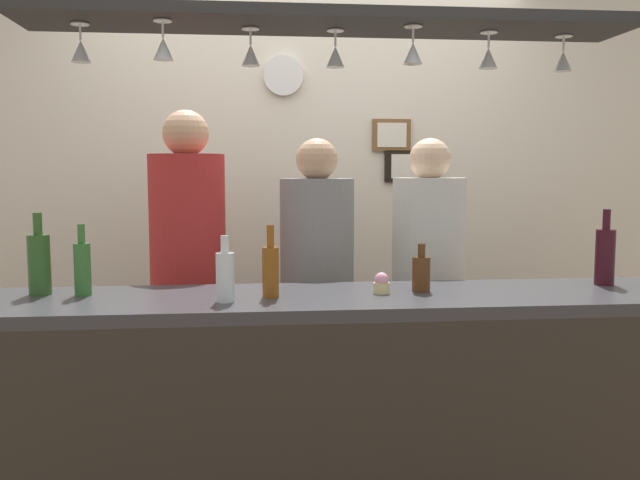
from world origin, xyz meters
TOP-DOWN VIEW (x-y plane):
  - back_wall at (0.00, 1.10)m, footprint 4.40×0.06m
  - bar_counter at (0.00, -0.51)m, footprint 2.70×0.55m
  - overhead_glass_rack at (0.00, -0.30)m, footprint 2.20×0.36m
  - hanging_wineglass_far_left at (-0.88, -0.28)m, footprint 0.07×0.07m
  - hanging_wineglass_left at (-0.59, -0.36)m, footprint 0.07×0.07m
  - hanging_wineglass_center_left at (-0.29, -0.26)m, footprint 0.07×0.07m
  - hanging_wineglass_center at (0.02, -0.26)m, footprint 0.07×0.07m
  - hanging_wineglass_center_right at (0.28, -0.36)m, footprint 0.07×0.07m
  - hanging_wineglass_right at (0.59, -0.29)m, footprint 0.07×0.07m
  - hanging_wineglass_far_right at (0.90, -0.24)m, footprint 0.07×0.07m
  - person_left_red_shirt at (-0.58, 0.32)m, footprint 0.34×0.34m
  - person_middle_grey_shirt at (0.01, 0.32)m, footprint 0.34×0.34m
  - person_right_white_patterned_shirt at (0.53, 0.32)m, footprint 0.34×0.34m
  - bottle_beer_amber_tall at (-0.23, -0.38)m, footprint 0.06×0.06m
  - bottle_soda_clear at (-0.38, -0.44)m, footprint 0.06×0.06m
  - bottle_beer_brown_stubby at (0.34, -0.32)m, footprint 0.07×0.07m
  - bottle_beer_green_import at (-0.90, -0.27)m, footprint 0.06×0.06m
  - bottle_wine_dark_red at (1.10, -0.24)m, footprint 0.08×0.08m
  - bottle_champagne_green at (-1.06, -0.24)m, footprint 0.08×0.08m
  - cupcake at (0.18, -0.34)m, footprint 0.06×0.06m
  - picture_frame_lower_pair at (0.62, 1.06)m, footprint 0.30×0.02m
  - picture_frame_upper_small at (0.51, 1.06)m, footprint 0.22×0.02m
  - wall_clock at (-0.11, 1.05)m, footprint 0.22×0.03m

SIDE VIEW (x-z plane):
  - bar_counter at x=0.00m, z-range 0.18..1.21m
  - person_middle_grey_shirt at x=0.01m, z-range 0.17..1.79m
  - person_right_white_patterned_shirt at x=0.53m, z-range 0.17..1.80m
  - person_left_red_shirt at x=-0.58m, z-range 0.18..1.94m
  - cupcake at x=0.18m, z-range 1.03..1.11m
  - bottle_beer_brown_stubby at x=0.34m, z-range 1.01..1.19m
  - bottle_soda_clear at x=-0.38m, z-range 1.01..1.24m
  - bottle_beer_amber_tall at x=-0.23m, z-range 1.00..1.26m
  - bottle_beer_green_import at x=-0.90m, z-range 1.01..1.27m
  - bottle_wine_dark_red at x=1.10m, z-range 1.00..1.30m
  - bottle_champagne_green at x=-1.06m, z-range 1.00..1.30m
  - back_wall at x=0.00m, z-range 0.00..2.60m
  - picture_frame_lower_pair at x=0.62m, z-range 1.42..1.60m
  - picture_frame_upper_small at x=0.51m, z-range 1.59..1.77m
  - hanging_wineglass_far_left at x=-0.88m, z-range 1.84..1.97m
  - hanging_wineglass_left at x=-0.59m, z-range 1.84..1.97m
  - hanging_wineglass_center_left at x=-0.29m, z-range 1.84..1.97m
  - hanging_wineglass_center at x=0.02m, z-range 1.84..1.97m
  - hanging_wineglass_center_right at x=0.28m, z-range 1.84..1.97m
  - hanging_wineglass_right at x=0.59m, z-range 1.84..1.97m
  - hanging_wineglass_far_right at x=0.90m, z-range 1.84..1.97m
  - wall_clock at x=-0.11m, z-range 1.90..2.12m
  - overhead_glass_rack at x=0.00m, z-range 1.99..2.03m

